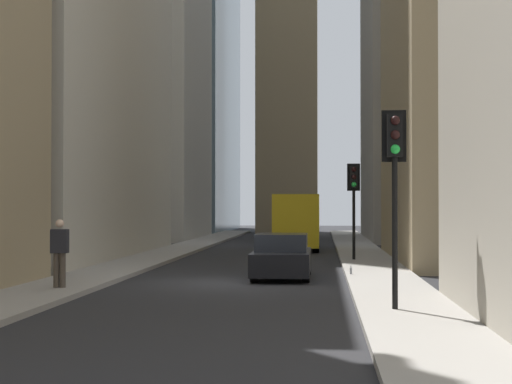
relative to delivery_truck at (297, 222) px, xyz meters
name	(u,v)px	position (x,y,z in m)	size (l,w,h in m)	color
ground_plane	(233,283)	(-17.95, 1.40, -1.46)	(135.00, 135.00, 0.00)	#262628
sidewalk_right	(85,279)	(-17.95, 5.90, -1.39)	(90.00, 2.20, 0.14)	gray
sidewalk_left	(385,282)	(-17.95, -3.10, -1.39)	(90.00, 2.20, 0.14)	gray
building_right_far	(127,25)	(12.59, 12.00, 13.19)	(12.38, 10.00, 29.29)	#B7B2A5
building_right_midfar	(21,30)	(-7.21, 11.99, 8.60)	(18.83, 10.50, 20.11)	beige
church_spire	(287,25)	(25.22, 1.56, 15.83)	(5.46, 5.46, 33.04)	#9E8966
delivery_truck	(297,222)	(0.00, 0.00, 0.00)	(6.46, 2.25, 2.84)	yellow
sedan_black	(282,257)	(-16.40, 0.00, -0.80)	(4.30, 1.78, 1.42)	black
traffic_light_foreground	(395,162)	(-24.85, -2.78, 1.76)	(0.43, 0.52, 4.19)	black
traffic_light_midblock	(354,189)	(-9.27, -2.54, 1.51)	(0.43, 0.52, 3.85)	black
pedestrian	(60,250)	(-21.08, 5.65, -0.33)	(0.26, 0.44, 1.80)	#473D33
discarded_bottle	(351,271)	(-16.28, -2.17, -1.21)	(0.07, 0.07, 0.27)	#999EA3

